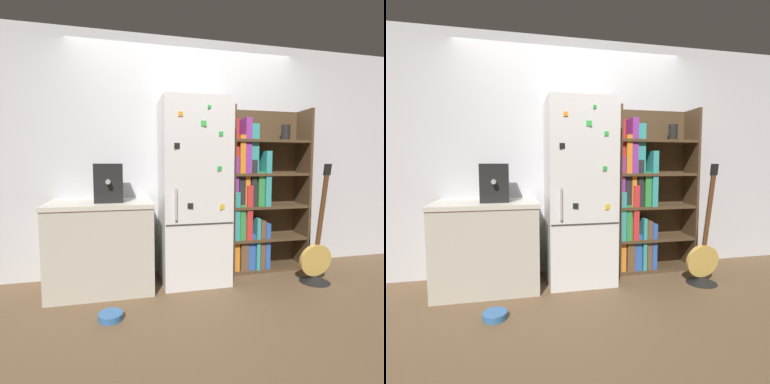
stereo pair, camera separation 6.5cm
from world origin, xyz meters
The scene contains 8 objects.
ground_plane centered at (0.00, 0.00, 0.00)m, with size 16.00×16.00×0.00m, color brown.
wall_back centered at (0.00, 0.47, 1.30)m, with size 8.00×0.05×2.60m.
refrigerator centered at (0.00, 0.15, 0.93)m, with size 0.68×0.62×1.87m.
bookshelf centered at (0.77, 0.31, 0.84)m, with size 0.95×0.34×1.85m.
kitchen_counter centered at (-0.92, 0.13, 0.43)m, with size 0.98×0.66×0.86m.
espresso_machine centered at (-0.84, 0.12, 1.04)m, with size 0.26×0.35×0.37m.
guitar centered at (1.22, -0.22, 0.17)m, with size 0.35×0.31×1.23m.
pet_bowl centered at (-0.83, -0.52, 0.03)m, with size 0.20×0.20×0.05m.
Camera 2 is at (-0.66, -2.88, 1.21)m, focal length 28.00 mm.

